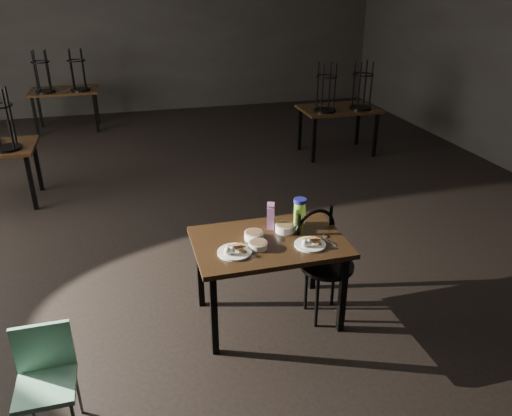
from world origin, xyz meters
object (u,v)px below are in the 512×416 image
object	(u,v)px
juice_carton	(271,216)
water_bottle	(300,212)
bentwood_chair	(322,256)
main_table	(269,249)
school_chair	(45,374)

from	to	relation	value
juice_carton	water_bottle	bearing A→B (deg)	0.48
water_bottle	bentwood_chair	size ratio (longest dim) A/B	0.26
juice_carton	bentwood_chair	xyz separation A→B (m)	(0.38, -0.22, -0.31)
water_bottle	main_table	bearing A→B (deg)	-149.11
juice_carton	water_bottle	world-z (taller)	juice_carton
water_bottle	bentwood_chair	world-z (taller)	water_bottle
juice_carton	main_table	bearing A→B (deg)	-109.83
main_table	school_chair	bearing A→B (deg)	-155.33
bentwood_chair	school_chair	xyz separation A→B (m)	(-2.09, -0.73, -0.10)
bentwood_chair	school_chair	world-z (taller)	bentwood_chair
main_table	school_chair	world-z (taller)	school_chair
school_chair	main_table	bearing A→B (deg)	24.58
juice_carton	school_chair	size ratio (longest dim) A/B	0.32
main_table	water_bottle	distance (m)	0.42
water_bottle	bentwood_chair	distance (m)	0.41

